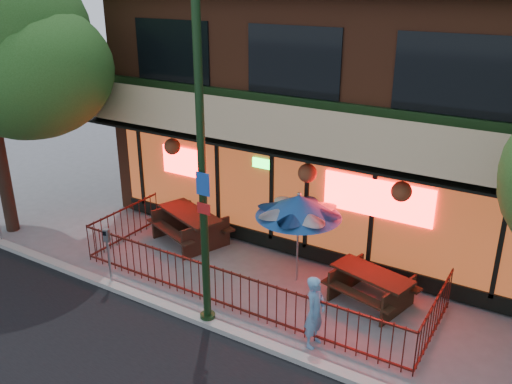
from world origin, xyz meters
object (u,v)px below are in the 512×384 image
street_light (203,183)px  patio_umbrella (299,206)px  pedestrian (315,312)px  picnic_table_left (190,222)px  parking_meter_near (108,248)px  picnic_table_right (371,283)px

street_light → patio_umbrella: size_ratio=3.07×
pedestrian → street_light: bearing=104.4°
picnic_table_left → pedestrian: pedestrian is taller
street_light → parking_meter_near: street_light is taller
picnic_table_right → pedestrian: 2.07m
picnic_table_left → picnic_table_right: (5.30, -0.29, -0.07)m
picnic_table_left → patio_umbrella: size_ratio=1.08×
street_light → picnic_table_right: bearing=43.3°
picnic_table_left → street_light: bearing=-46.7°
street_light → pedestrian: 3.31m
parking_meter_near → pedestrian: bearing=5.6°
patio_umbrella → parking_meter_near: bearing=-145.4°
picnic_table_left → parking_meter_near: (-0.18, -2.80, 0.42)m
pedestrian → parking_meter_near: bearing=97.4°
picnic_table_left → parking_meter_near: bearing=-93.8°
patio_umbrella → pedestrian: size_ratio=1.51×
street_light → picnic_table_left: size_ratio=2.84×
picnic_table_left → patio_umbrella: 3.72m
parking_meter_near → picnic_table_left: bearing=86.2°
picnic_table_right → parking_meter_near: 6.05m
street_light → pedestrian: street_light is taller
picnic_table_left → pedestrian: 5.39m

